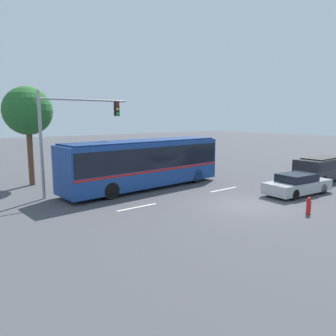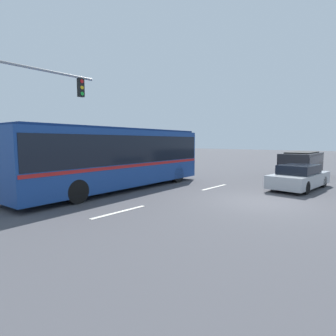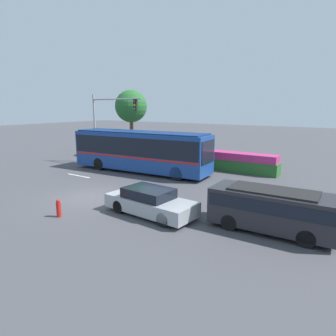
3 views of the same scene
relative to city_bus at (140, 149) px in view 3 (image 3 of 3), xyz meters
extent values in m
plane|color=#444449|center=(1.90, -6.91, -1.82)|extent=(140.00, 140.00, 0.00)
cube|color=navy|center=(-0.01, 0.00, -0.15)|extent=(11.52, 3.33, 2.85)
cube|color=black|center=(-0.01, 0.00, 0.31)|extent=(11.29, 3.36, 1.37)
cube|color=#B21E1E|center=(-0.01, 0.00, -0.49)|extent=(11.40, 3.35, 0.14)
cube|color=black|center=(5.68, 0.38, 0.20)|extent=(0.21, 2.19, 1.60)
cube|color=navy|center=(-0.01, 0.00, 1.33)|extent=(11.05, 3.09, 0.10)
cylinder|color=black|center=(3.77, 1.39, -1.32)|extent=(1.02, 0.37, 1.00)
cylinder|color=black|center=(3.92, -0.88, -1.32)|extent=(1.02, 0.37, 1.00)
cylinder|color=black|center=(-3.38, 0.92, -1.32)|extent=(1.02, 0.37, 1.00)
cylinder|color=black|center=(-3.23, -1.36, -1.32)|extent=(1.02, 0.37, 1.00)
cube|color=#9EA3A8|center=(6.41, -7.26, -1.32)|extent=(4.68, 2.12, 0.66)
cube|color=black|center=(6.30, -7.25, -0.76)|extent=(2.39, 1.74, 0.46)
cylinder|color=black|center=(7.88, -6.59, -1.50)|extent=(0.65, 0.27, 0.64)
cylinder|color=black|center=(7.76, -8.15, -1.50)|extent=(0.65, 0.27, 0.64)
cylinder|color=black|center=(5.11, -6.38, -1.50)|extent=(0.65, 0.27, 0.64)
cylinder|color=black|center=(4.99, -7.93, -1.50)|extent=(0.65, 0.27, 0.64)
cube|color=#232328|center=(11.72, -6.01, -0.86)|extent=(4.98, 2.06, 1.50)
cube|color=black|center=(11.72, -6.01, -0.53)|extent=(4.78, 2.09, 0.51)
cube|color=black|center=(11.72, -6.01, -0.08)|extent=(3.49, 1.64, 0.08)
cylinder|color=black|center=(13.18, -5.14, -1.47)|extent=(0.70, 0.28, 0.69)
cylinder|color=black|center=(13.22, -6.81, -1.47)|extent=(0.70, 0.28, 0.69)
cylinder|color=black|center=(10.22, -5.21, -1.47)|extent=(0.70, 0.28, 0.69)
cylinder|color=black|center=(10.27, -6.89, -1.47)|extent=(0.70, 0.28, 0.69)
cylinder|color=gray|center=(-6.23, 1.13, 1.26)|extent=(0.18, 0.18, 6.17)
cylinder|color=gray|center=(-3.46, 1.13, 3.89)|extent=(5.54, 0.12, 0.12)
cube|color=black|center=(-1.35, 1.13, 3.39)|extent=(0.30, 0.22, 0.90)
cylinder|color=red|center=(-1.35, 1.01, 3.69)|extent=(0.18, 0.02, 0.18)
cylinder|color=yellow|center=(-1.35, 1.01, 3.39)|extent=(0.18, 0.02, 0.18)
cylinder|color=green|center=(-1.35, 1.01, 3.09)|extent=(0.18, 0.02, 0.18)
cube|color=#286028|center=(4.61, 4.33, -1.36)|extent=(9.98, 1.35, 0.93)
cube|color=#B22D6B|center=(4.61, 4.33, -0.60)|extent=(9.78, 1.28, 0.58)
cylinder|color=brown|center=(-5.67, 5.65, 0.15)|extent=(0.38, 0.38, 3.94)
sphere|color=#236028|center=(-5.67, 5.65, 3.30)|extent=(3.27, 3.27, 3.27)
cylinder|color=red|center=(2.99, -9.88, -1.47)|extent=(0.22, 0.22, 0.70)
sphere|color=red|center=(2.99, -9.88, -1.05)|extent=(0.18, 0.18, 0.18)
cube|color=silver|center=(-2.96, -3.73, -1.82)|extent=(2.40, 0.16, 0.01)
cube|color=silver|center=(3.82, -3.60, -1.82)|extent=(2.40, 0.16, 0.01)
camera|label=1|loc=(-11.76, -17.77, 2.86)|focal=34.67mm
camera|label=2|loc=(-8.98, -11.20, 0.71)|focal=28.72mm
camera|label=3|loc=(14.58, -18.08, 3.28)|focal=31.73mm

